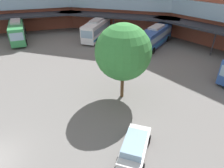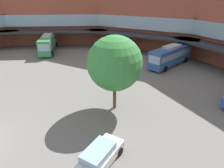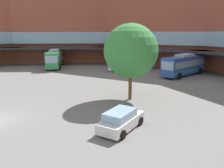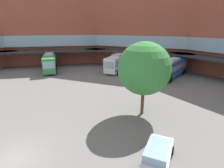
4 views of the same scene
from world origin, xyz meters
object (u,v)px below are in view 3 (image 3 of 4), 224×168
Objects in this scene: parked_car at (121,120)px; plaza_tree at (131,51)px; bus_2 at (126,60)px; bus_5 at (55,58)px; bus_6 at (184,65)px.

plaza_tree reaches higher than parked_car.
bus_5 reaches higher than bus_2.
bus_2 is 1.27× the size of plaza_tree.
bus_2 is 2.19× the size of parked_car.
plaza_tree reaches higher than bus_5.
bus_5 is 2.28× the size of parked_car.
bus_2 is 15.33m from bus_5.
bus_5 is 28.07m from plaza_tree.
bus_5 is 34.48m from parked_car.
bus_2 is 21.54m from plaza_tree.
bus_6 is at bearing 101.39° from plaza_tree.
bus_6 is (11.48, 2.24, -0.04)m from bus_2.
parked_car is at bearing 14.19° from bus_5.
plaza_tree is (27.24, -5.91, 3.35)m from bus_5.
parked_car is 9.25m from plaza_tree.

